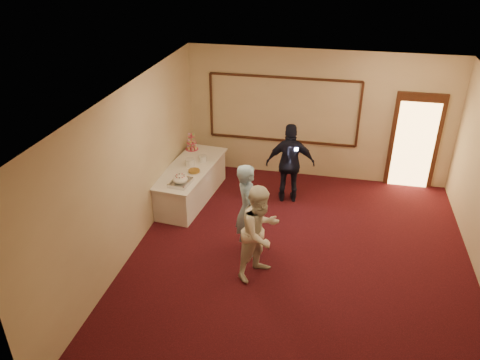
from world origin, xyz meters
name	(u,v)px	position (x,y,z in m)	size (l,w,h in m)	color
floor	(298,263)	(0.00, 0.00, 0.00)	(7.00, 7.00, 0.00)	black
room_walls	(306,160)	(0.00, 0.00, 2.03)	(6.04, 7.04, 3.02)	beige
wall_molding	(283,110)	(-0.80, 3.47, 1.60)	(3.45, 0.04, 1.55)	#34180F
doorway	(414,142)	(2.15, 3.45, 1.08)	(1.05, 0.07, 2.20)	#34180F
buffet_table	(190,183)	(-2.55, 1.81, 0.39)	(1.14, 2.41, 0.77)	white
pavlova_tray	(180,181)	(-2.48, 1.03, 0.85)	(0.41, 0.54, 0.19)	silver
cupcake_stand	(192,143)	(-2.77, 2.69, 0.92)	(0.29, 0.29, 0.43)	#D24265
plate_stack_a	(190,162)	(-2.55, 1.85, 0.86)	(0.21, 0.21, 0.17)	white
plate_stack_b	(203,158)	(-2.34, 2.12, 0.84)	(0.17, 0.17, 0.14)	white
tart	(194,171)	(-2.37, 1.58, 0.80)	(0.28, 0.28, 0.06)	white
man	(248,210)	(-0.96, 0.19, 0.87)	(0.64, 0.42, 1.75)	#89AED2
woman	(260,232)	(-0.63, -0.40, 0.84)	(0.82, 0.64, 1.68)	white
guest	(290,163)	(-0.45, 2.20, 0.88)	(1.03, 0.43, 1.75)	black
camera_flash	(296,149)	(-0.33, 2.07, 1.28)	(0.07, 0.04, 0.05)	white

